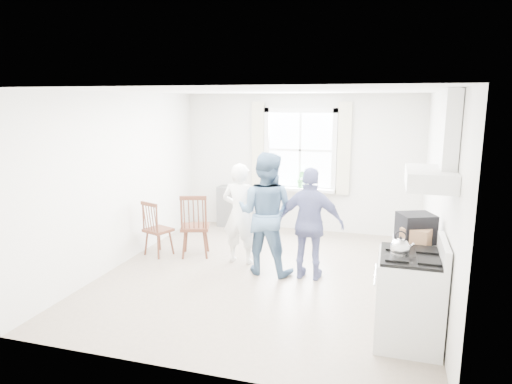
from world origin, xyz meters
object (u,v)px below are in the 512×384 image
(gas_stove, at_px, (410,298))
(stereo_stack, at_px, (416,228))
(person_mid, at_px, (266,213))
(person_right, at_px, (311,224))
(windsor_chair_a, at_px, (194,219))
(person_left, at_px, (240,214))
(windsor_chair_b, at_px, (153,223))
(low_cabinet, at_px, (414,277))

(gas_stove, xyz_separation_m, stereo_stack, (0.05, 0.63, 0.58))
(gas_stove, bearing_deg, person_mid, 142.73)
(person_mid, bearing_deg, person_right, -179.17)
(windsor_chair_a, height_order, person_right, person_right)
(stereo_stack, height_order, person_left, person_left)
(gas_stove, relative_size, person_mid, 0.63)
(windsor_chair_b, bearing_deg, windsor_chair_a, 10.56)
(low_cabinet, xyz_separation_m, stereo_stack, (-0.02, -0.07, 0.61))
(person_mid, distance_m, person_right, 0.67)
(person_left, bearing_deg, person_right, 167.26)
(gas_stove, height_order, windsor_chair_b, gas_stove)
(stereo_stack, xyz_separation_m, person_left, (-2.47, 1.13, -0.29))
(stereo_stack, relative_size, windsor_chair_b, 0.51)
(windsor_chair_a, xyz_separation_m, person_mid, (1.25, -0.27, 0.25))
(person_right, bearing_deg, windsor_chair_a, -8.01)
(windsor_chair_a, bearing_deg, stereo_stack, -19.11)
(windsor_chair_b, height_order, person_mid, person_mid)
(stereo_stack, distance_m, person_left, 2.73)
(stereo_stack, height_order, windsor_chair_b, stereo_stack)
(low_cabinet, height_order, windsor_chair_b, windsor_chair_b)
(person_left, bearing_deg, windsor_chair_a, 3.63)
(gas_stove, height_order, low_cabinet, gas_stove)
(stereo_stack, bearing_deg, windsor_chair_a, 160.89)
(low_cabinet, distance_m, windsor_chair_b, 4.03)
(gas_stove, xyz_separation_m, person_mid, (-1.94, 1.48, 0.40))
(low_cabinet, bearing_deg, person_right, 151.81)
(low_cabinet, distance_m, stereo_stack, 0.62)
(gas_stove, distance_m, low_cabinet, 0.70)
(low_cabinet, relative_size, person_mid, 0.51)
(stereo_stack, distance_m, windsor_chair_b, 4.05)
(person_left, distance_m, person_right, 1.19)
(gas_stove, relative_size, person_right, 0.71)
(stereo_stack, bearing_deg, windsor_chair_b, 165.62)
(gas_stove, relative_size, person_left, 0.72)
(person_left, bearing_deg, windsor_chair_b, 8.43)
(stereo_stack, xyz_separation_m, windsor_chair_b, (-3.90, 1.00, -0.51))
(low_cabinet, xyz_separation_m, person_right, (-1.35, 0.72, 0.34))
(stereo_stack, xyz_separation_m, windsor_chair_a, (-3.24, 1.12, -0.43))
(low_cabinet, height_order, windsor_chair_a, windsor_chair_a)
(low_cabinet, relative_size, person_right, 0.57)
(stereo_stack, height_order, person_right, person_right)
(windsor_chair_b, bearing_deg, gas_stove, -22.93)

